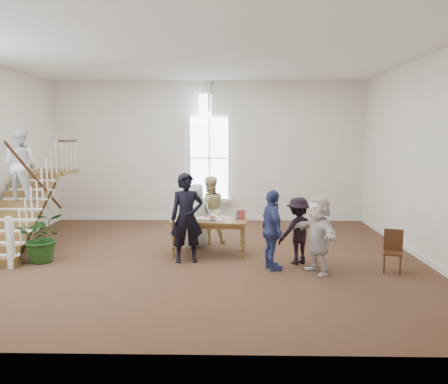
{
  "coord_description": "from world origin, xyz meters",
  "views": [
    {
      "loc": [
        0.77,
        -9.69,
        2.73
      ],
      "look_at": [
        0.56,
        0.4,
        1.45
      ],
      "focal_mm": 35.0,
      "sensor_mm": 36.0,
      "label": 1
    }
  ],
  "objects_px": {
    "woman_cluster_a": "(272,230)",
    "side_chair": "(393,249)",
    "woman_cluster_b": "(298,231)",
    "woman_cluster_c": "(318,235)",
    "elderly_woman": "(196,216)",
    "library_table": "(209,223)",
    "floor_plant": "(43,237)",
    "person_yellow": "(209,210)",
    "police_officer": "(187,218)"
  },
  "relations": [
    {
      "from": "woman_cluster_a",
      "to": "side_chair",
      "type": "height_order",
      "value": "woman_cluster_a"
    },
    {
      "from": "woman_cluster_b",
      "to": "woman_cluster_c",
      "type": "xyz_separation_m",
      "value": [
        0.3,
        -0.65,
        0.06
      ]
    },
    {
      "from": "elderly_woman",
      "to": "side_chair",
      "type": "relative_size",
      "value": 1.86
    },
    {
      "from": "side_chair",
      "to": "library_table",
      "type": "bearing_deg",
      "value": -177.62
    },
    {
      "from": "library_table",
      "to": "woman_cluster_a",
      "type": "bearing_deg",
      "value": -36.55
    },
    {
      "from": "elderly_woman",
      "to": "woman_cluster_c",
      "type": "height_order",
      "value": "elderly_woman"
    },
    {
      "from": "floor_plant",
      "to": "side_chair",
      "type": "distance_m",
      "value": 7.45
    },
    {
      "from": "person_yellow",
      "to": "woman_cluster_c",
      "type": "bearing_deg",
      "value": 116.2
    },
    {
      "from": "person_yellow",
      "to": "floor_plant",
      "type": "distance_m",
      "value": 4.01
    },
    {
      "from": "woman_cluster_a",
      "to": "side_chair",
      "type": "xyz_separation_m",
      "value": [
        2.45,
        -0.08,
        -0.36
      ]
    },
    {
      "from": "library_table",
      "to": "person_yellow",
      "type": "height_order",
      "value": "person_yellow"
    },
    {
      "from": "person_yellow",
      "to": "side_chair",
      "type": "height_order",
      "value": "person_yellow"
    },
    {
      "from": "woman_cluster_c",
      "to": "floor_plant",
      "type": "bearing_deg",
      "value": -118.53
    },
    {
      "from": "woman_cluster_c",
      "to": "person_yellow",
      "type": "bearing_deg",
      "value": -158.99
    },
    {
      "from": "library_table",
      "to": "woman_cluster_c",
      "type": "xyz_separation_m",
      "value": [
        2.28,
        -1.38,
        0.04
      ]
    },
    {
      "from": "library_table",
      "to": "floor_plant",
      "type": "distance_m",
      "value": 3.67
    },
    {
      "from": "person_yellow",
      "to": "woman_cluster_c",
      "type": "relative_size",
      "value": 1.1
    },
    {
      "from": "police_officer",
      "to": "woman_cluster_c",
      "type": "height_order",
      "value": "police_officer"
    },
    {
      "from": "elderly_woman",
      "to": "floor_plant",
      "type": "bearing_deg",
      "value": 16.13
    },
    {
      "from": "person_yellow",
      "to": "woman_cluster_b",
      "type": "height_order",
      "value": "person_yellow"
    },
    {
      "from": "police_officer",
      "to": "person_yellow",
      "type": "distance_m",
      "value": 1.8
    },
    {
      "from": "library_table",
      "to": "police_officer",
      "type": "height_order",
      "value": "police_officer"
    },
    {
      "from": "person_yellow",
      "to": "side_chair",
      "type": "distance_m",
      "value": 4.54
    },
    {
      "from": "woman_cluster_c",
      "to": "floor_plant",
      "type": "distance_m",
      "value": 5.92
    },
    {
      "from": "police_officer",
      "to": "woman_cluster_b",
      "type": "relative_size",
      "value": 1.35
    },
    {
      "from": "elderly_woman",
      "to": "side_chair",
      "type": "bearing_deg",
      "value": 150.26
    },
    {
      "from": "woman_cluster_c",
      "to": "elderly_woman",
      "type": "bearing_deg",
      "value": -149.15
    },
    {
      "from": "woman_cluster_a",
      "to": "woman_cluster_c",
      "type": "xyz_separation_m",
      "value": [
        0.9,
        -0.2,
        -0.04
      ]
    },
    {
      "from": "library_table",
      "to": "police_officer",
      "type": "xyz_separation_m",
      "value": [
        -0.44,
        -0.65,
        0.24
      ]
    },
    {
      "from": "person_yellow",
      "to": "floor_plant",
      "type": "xyz_separation_m",
      "value": [
        -3.56,
        -1.8,
        -0.31
      ]
    },
    {
      "from": "person_yellow",
      "to": "woman_cluster_b",
      "type": "bearing_deg",
      "value": 120.91
    },
    {
      "from": "elderly_woman",
      "to": "police_officer",
      "type": "bearing_deg",
      "value": 79.78
    },
    {
      "from": "library_table",
      "to": "person_yellow",
      "type": "distance_m",
      "value": 1.11
    },
    {
      "from": "library_table",
      "to": "police_officer",
      "type": "distance_m",
      "value": 0.82
    },
    {
      "from": "library_table",
      "to": "floor_plant",
      "type": "relative_size",
      "value": 1.65
    },
    {
      "from": "library_table",
      "to": "side_chair",
      "type": "relative_size",
      "value": 2.11
    },
    {
      "from": "library_table",
      "to": "side_chair",
      "type": "xyz_separation_m",
      "value": [
        3.82,
        -1.26,
        -0.27
      ]
    },
    {
      "from": "woman_cluster_a",
      "to": "police_officer",
      "type": "bearing_deg",
      "value": 58.86
    },
    {
      "from": "police_officer",
      "to": "woman_cluster_b",
      "type": "height_order",
      "value": "police_officer"
    },
    {
      "from": "police_officer",
      "to": "woman_cluster_a",
      "type": "bearing_deg",
      "value": -27.55
    },
    {
      "from": "floor_plant",
      "to": "elderly_woman",
      "type": "bearing_deg",
      "value": 21.78
    },
    {
      "from": "woman_cluster_c",
      "to": "woman_cluster_a",
      "type": "bearing_deg",
      "value": -124.48
    },
    {
      "from": "police_officer",
      "to": "floor_plant",
      "type": "bearing_deg",
      "value": 169.8
    },
    {
      "from": "police_officer",
      "to": "person_yellow",
      "type": "relative_size",
      "value": 1.13
    },
    {
      "from": "woman_cluster_b",
      "to": "woman_cluster_c",
      "type": "relative_size",
      "value": 0.92
    },
    {
      "from": "floor_plant",
      "to": "side_chair",
      "type": "height_order",
      "value": "floor_plant"
    },
    {
      "from": "police_officer",
      "to": "woman_cluster_b",
      "type": "bearing_deg",
      "value": -13.13
    },
    {
      "from": "person_yellow",
      "to": "floor_plant",
      "type": "bearing_deg",
      "value": 10.08
    },
    {
      "from": "person_yellow",
      "to": "woman_cluster_c",
      "type": "height_order",
      "value": "person_yellow"
    },
    {
      "from": "woman_cluster_a",
      "to": "woman_cluster_b",
      "type": "bearing_deg",
      "value": -67.9
    }
  ]
}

